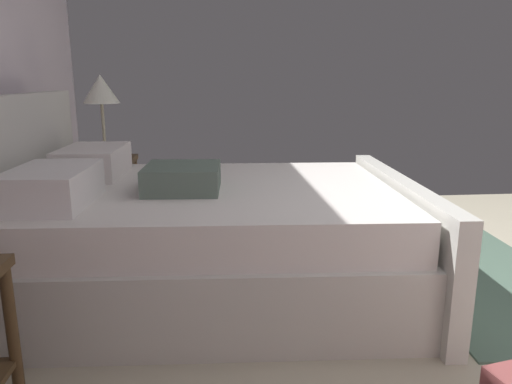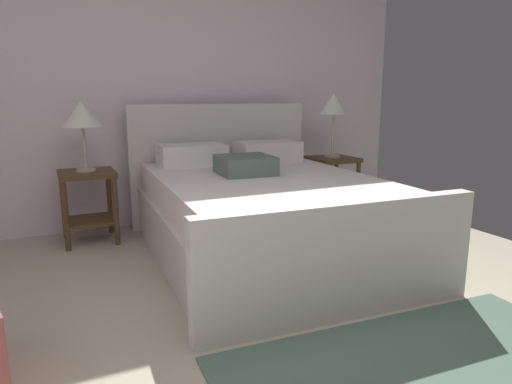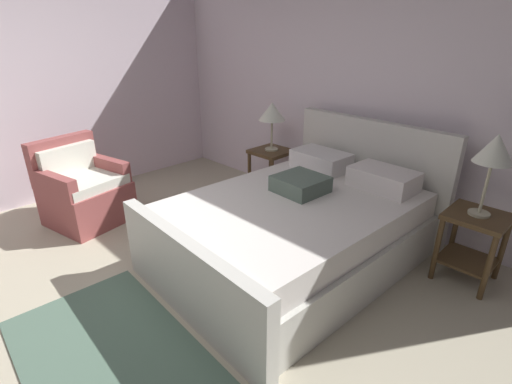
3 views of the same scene
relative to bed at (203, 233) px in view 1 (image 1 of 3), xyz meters
name	(u,v)px [view 1 (image 1 of 3)]	position (x,y,z in m)	size (l,w,h in m)	color
bed	(203,233)	(0.00, 0.00, 0.00)	(1.81, 2.36, 1.13)	beige
nightstand_right	(108,183)	(1.17, 0.77, 0.06)	(0.44, 0.44, 0.60)	#4C371F
table_lamp_right	(101,91)	(1.17, 0.77, 0.78)	(0.28, 0.28, 0.65)	#B7B293
area_rug	(480,276)	(0.00, -1.73, -0.34)	(1.87, 0.97, 0.01)	#4F6959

